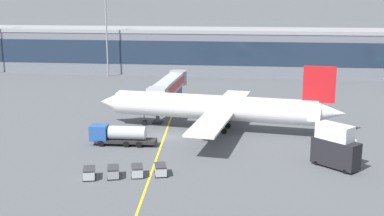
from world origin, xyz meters
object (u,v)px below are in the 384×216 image
baggage_cart_2 (137,171)px  main_airliner (216,107)px  baggage_cart_3 (161,170)px  catering_lift (335,147)px  crew_van (342,142)px  fuel_tanker (119,135)px  baggage_cart_0 (89,173)px  baggage_cart_1 (113,172)px

baggage_cart_2 → main_airliner: bearing=69.8°
main_airliner → baggage_cart_3: size_ratio=15.17×
catering_lift → baggage_cart_2: 28.16m
catering_lift → baggage_cart_2: catering_lift is taller
crew_van → catering_lift: (-2.44, -8.29, 1.75)m
main_airliner → baggage_cart_2: bearing=-110.2°
fuel_tanker → crew_van: fuel_tanker is taller
crew_van → baggage_cart_0: (-35.88, -16.65, -0.53)m
baggage_cart_1 → crew_van: bearing=25.8°
baggage_cart_2 → baggage_cart_3: bearing=14.6°
baggage_cart_2 → baggage_cart_3: 3.20m
fuel_tanker → catering_lift: size_ratio=1.61×
catering_lift → baggage_cart_1: 31.35m
crew_van → baggage_cart_2: (-29.68, -15.04, -0.53)m
baggage_cart_2 → fuel_tanker: bearing=113.9°
baggage_cart_3 → main_airliner: bearing=76.0°
crew_van → baggage_cart_3: size_ratio=1.84×
baggage_cart_2 → catering_lift: bearing=13.9°
main_airliner → catering_lift: size_ratio=6.66×
baggage_cart_0 → catering_lift: bearing=14.0°
catering_lift → baggage_cart_1: catering_lift is taller
catering_lift → crew_van: bearing=73.6°
baggage_cart_2 → baggage_cart_1: bearing=-165.4°
crew_van → baggage_cart_1: 36.41m
baggage_cart_3 → catering_lift: bearing=13.8°
catering_lift → baggage_cart_2: size_ratio=2.28×
baggage_cart_0 → baggage_cart_2: same height
crew_van → baggage_cart_2: crew_van is taller
baggage_cart_3 → baggage_cart_2: bearing=-165.4°
baggage_cart_2 → baggage_cart_3: same height
crew_van → baggage_cart_3: 30.16m
catering_lift → baggage_cart_3: 24.97m
fuel_tanker → crew_van: bearing=2.0°
baggage_cart_0 → crew_van: bearing=24.9°
crew_van → baggage_cart_0: 39.56m
fuel_tanker → baggage_cart_0: 15.45m
main_airliner → baggage_cart_3: 24.57m
fuel_tanker → baggage_cart_1: (3.03, -14.61, -0.96)m
crew_van → baggage_cart_0: size_ratio=1.84×
fuel_tanker → baggage_cart_0: bearing=-90.3°
baggage_cart_0 → baggage_cart_3: (9.29, 2.43, 0.00)m
baggage_cart_3 → baggage_cart_0: bearing=-165.4°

